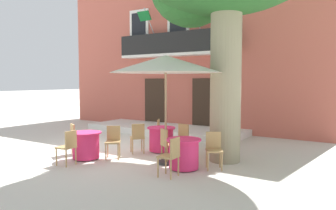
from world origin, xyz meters
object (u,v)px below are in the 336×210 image
at_px(cafe_chair_front_2, 76,137).
at_px(cafe_table_near_tree, 161,139).
at_px(cafe_chair_near_tree_2, 162,131).
at_px(cafe_table_front, 86,145).
at_px(cafe_chair_near_tree_0, 138,136).
at_px(cafe_chair_near_tree_1, 181,137).
at_px(cafe_umbrella, 166,65).
at_px(cafe_chair_middle_2, 171,154).
at_px(cafe_chair_front_1, 113,140).
at_px(cafe_table_middle, 184,153).
at_px(cafe_chair_middle_0, 214,148).
at_px(cafe_chair_front_0, 68,145).
at_px(cafe_chair_middle_1, 168,143).

bearing_deg(cafe_chair_front_2, cafe_table_near_tree, 40.75).
distance_m(cafe_chair_near_tree_2, cafe_table_front, 2.71).
distance_m(cafe_chair_near_tree_0, cafe_chair_near_tree_1, 1.32).
relative_size(cafe_table_front, cafe_umbrella, 0.30).
distance_m(cafe_chair_near_tree_1, cafe_chair_front_2, 3.13).
xyz_separation_m(cafe_chair_middle_2, cafe_chair_front_1, (-2.36, 0.66, 0.00)).
distance_m(cafe_table_middle, cafe_table_front, 2.89).
bearing_deg(cafe_chair_middle_0, cafe_chair_near_tree_2, 149.41).
bearing_deg(cafe_chair_middle_2, cafe_chair_front_2, 173.00).
bearing_deg(cafe_table_near_tree, cafe_chair_front_0, -112.17).
distance_m(cafe_table_near_tree, cafe_chair_near_tree_2, 0.77).
bearing_deg(cafe_chair_near_tree_2, cafe_table_middle, -44.83).
relative_size(cafe_table_near_tree, cafe_chair_middle_0, 0.95).
bearing_deg(cafe_chair_middle_1, cafe_chair_front_1, -165.40).
relative_size(cafe_chair_near_tree_1, cafe_table_front, 1.05).
height_order(cafe_table_middle, cafe_chair_front_2, cafe_chair_front_2).
distance_m(cafe_chair_near_tree_2, cafe_chair_front_0, 3.39).
bearing_deg(cafe_table_near_tree, cafe_chair_front_2, -139.25).
height_order(cafe_chair_near_tree_0, cafe_chair_middle_1, same).
bearing_deg(cafe_table_front, cafe_chair_middle_2, -3.33).
distance_m(cafe_table_near_tree, cafe_chair_near_tree_1, 0.77).
relative_size(cafe_chair_near_tree_2, cafe_table_middle, 1.05).
bearing_deg(cafe_chair_front_0, cafe_chair_middle_1, 39.15).
bearing_deg(cafe_table_near_tree, cafe_chair_near_tree_1, -4.38).
relative_size(cafe_chair_near_tree_0, cafe_chair_middle_2, 1.00).
xyz_separation_m(cafe_table_middle, cafe_chair_front_0, (-2.69, -1.32, 0.14)).
bearing_deg(cafe_chair_front_0, cafe_chair_middle_0, 28.27).
bearing_deg(cafe_chair_middle_0, cafe_table_front, -163.30).
bearing_deg(cafe_chair_front_2, cafe_chair_front_1, 9.31).
xyz_separation_m(cafe_table_near_tree, cafe_chair_near_tree_1, (0.75, -0.06, 0.14)).
xyz_separation_m(cafe_chair_front_0, cafe_umbrella, (2.04, 1.50, 2.08)).
distance_m(cafe_chair_near_tree_0, cafe_chair_near_tree_2, 1.24).
distance_m(cafe_chair_near_tree_1, cafe_umbrella, 2.37).
height_order(cafe_chair_middle_1, cafe_umbrella, cafe_umbrella).
xyz_separation_m(cafe_chair_middle_0, cafe_chair_middle_1, (-1.28, -0.14, 0.00)).
height_order(cafe_chair_middle_1, cafe_chair_middle_2, same).
xyz_separation_m(cafe_chair_near_tree_1, cafe_chair_front_2, (-2.69, -1.61, 0.00)).
height_order(cafe_table_middle, cafe_chair_middle_1, cafe_chair_middle_1).
distance_m(cafe_chair_front_0, cafe_chair_front_2, 1.32).
bearing_deg(cafe_chair_near_tree_1, cafe_table_front, -136.48).
height_order(cafe_chair_middle_1, cafe_chair_front_0, same).
bearing_deg(cafe_umbrella, cafe_chair_near_tree_2, 126.75).
relative_size(cafe_chair_near_tree_1, cafe_chair_middle_1, 1.00).
bearing_deg(cafe_chair_front_0, cafe_table_middle, 26.07).
distance_m(cafe_table_near_tree, cafe_chair_front_1, 1.61).
xyz_separation_m(cafe_chair_near_tree_0, cafe_chair_front_2, (-1.49, -1.06, 0.00)).
bearing_deg(cafe_chair_front_1, cafe_chair_near_tree_2, 83.31).
relative_size(cafe_chair_near_tree_2, cafe_table_front, 1.05).
bearing_deg(cafe_table_front, cafe_chair_near_tree_1, 43.52).
relative_size(cafe_chair_middle_1, cafe_chair_front_0, 1.00).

